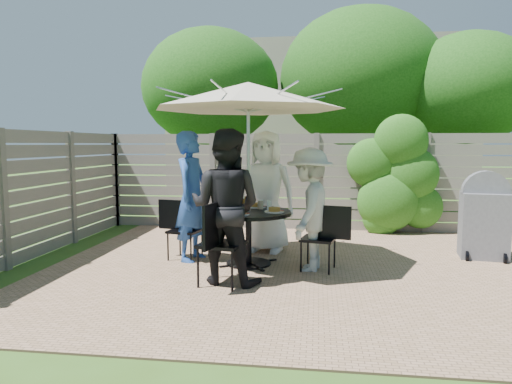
# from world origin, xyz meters

# --- Properties ---
(backyard_envelope) EXTENTS (60.00, 60.00, 5.00)m
(backyard_envelope) POSITION_xyz_m (0.09, 10.29, 2.61)
(backyard_envelope) COLOR #37581B
(backyard_envelope) RESTS_ON ground
(patio_table) EXTENTS (1.32, 1.32, 0.75)m
(patio_table) POSITION_xyz_m (-0.89, 0.32, 0.52)
(patio_table) COLOR black
(patio_table) RESTS_ON ground
(umbrella) EXTENTS (2.93, 2.93, 2.45)m
(umbrella) POSITION_xyz_m (-0.89, 0.32, 2.27)
(umbrella) COLOR silver
(umbrella) RESTS_ON ground
(chair_back) EXTENTS (0.46, 0.66, 0.90)m
(chair_back) POSITION_xyz_m (-0.72, 1.27, 0.27)
(chair_back) COLOR black
(chair_back) RESTS_ON ground
(person_back) EXTENTS (0.99, 0.74, 1.84)m
(person_back) POSITION_xyz_m (-0.74, 1.13, 0.92)
(person_back) COLOR white
(person_back) RESTS_ON ground
(chair_left) EXTENTS (0.65, 0.48, 0.85)m
(chair_left) POSITION_xyz_m (-1.84, 0.49, 0.26)
(chair_left) COLOR black
(chair_left) RESTS_ON ground
(person_left) EXTENTS (0.55, 0.73, 1.82)m
(person_left) POSITION_xyz_m (-1.71, 0.46, 0.91)
(person_left) COLOR #244C9F
(person_left) RESTS_ON ground
(chair_front) EXTENTS (0.57, 0.76, 1.00)m
(chair_front) POSITION_xyz_m (-1.06, -0.63, 0.30)
(chair_front) COLOR black
(chair_front) RESTS_ON ground
(person_front) EXTENTS (0.99, 0.83, 1.82)m
(person_front) POSITION_xyz_m (-1.04, -0.50, 0.91)
(person_front) COLOR black
(person_front) RESTS_ON ground
(chair_right) EXTENTS (0.66, 0.50, 0.87)m
(chair_right) POSITION_xyz_m (0.06, 0.15, 0.26)
(chair_right) COLOR black
(chair_right) RESTS_ON ground
(person_right) EXTENTS (0.77, 1.12, 1.60)m
(person_right) POSITION_xyz_m (-0.07, 0.17, 0.80)
(person_right) COLOR #AFB1AC
(person_right) RESTS_ON ground
(plate_back) EXTENTS (0.26, 0.26, 0.06)m
(plate_back) POSITION_xyz_m (-0.83, 0.67, 0.77)
(plate_back) COLOR white
(plate_back) RESTS_ON patio_table
(plate_left) EXTENTS (0.26, 0.26, 0.06)m
(plate_left) POSITION_xyz_m (-1.25, 0.38, 0.77)
(plate_left) COLOR white
(plate_left) RESTS_ON patio_table
(plate_front) EXTENTS (0.26, 0.26, 0.06)m
(plate_front) POSITION_xyz_m (-0.96, -0.04, 0.77)
(plate_front) COLOR white
(plate_front) RESTS_ON patio_table
(plate_right) EXTENTS (0.26, 0.26, 0.06)m
(plate_right) POSITION_xyz_m (-0.54, 0.25, 0.77)
(plate_right) COLOR white
(plate_right) RESTS_ON patio_table
(glass_back) EXTENTS (0.07, 0.07, 0.14)m
(glass_back) POSITION_xyz_m (-0.95, 0.59, 0.82)
(glass_back) COLOR silver
(glass_back) RESTS_ON patio_table
(glass_left) EXTENTS (0.07, 0.07, 0.14)m
(glass_left) POSITION_xyz_m (-1.17, 0.26, 0.82)
(glass_left) COLOR silver
(glass_left) RESTS_ON patio_table
(glass_right) EXTENTS (0.07, 0.07, 0.14)m
(glass_right) POSITION_xyz_m (-0.62, 0.37, 0.82)
(glass_right) COLOR silver
(glass_right) RESTS_ON patio_table
(syrup_jug) EXTENTS (0.09, 0.09, 0.16)m
(syrup_jug) POSITION_xyz_m (-0.94, 0.38, 0.83)
(syrup_jug) COLOR #59280C
(syrup_jug) RESTS_ON patio_table
(coffee_cup) EXTENTS (0.08, 0.08, 0.12)m
(coffee_cup) POSITION_xyz_m (-0.75, 0.52, 0.81)
(coffee_cup) COLOR #C6B293
(coffee_cup) RESTS_ON patio_table
(bicycle) EXTENTS (1.06, 1.89, 0.94)m
(bicycle) POSITION_xyz_m (-1.87, 2.60, 0.47)
(bicycle) COLOR #333338
(bicycle) RESTS_ON ground
(bbq_grill) EXTENTS (0.69, 0.57, 1.27)m
(bbq_grill) POSITION_xyz_m (2.39, 1.11, 0.58)
(bbq_grill) COLOR slate
(bbq_grill) RESTS_ON ground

